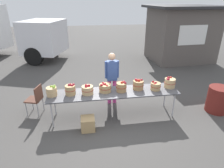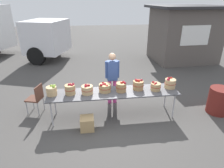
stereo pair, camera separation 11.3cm
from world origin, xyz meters
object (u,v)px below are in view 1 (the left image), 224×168
(apple_basket_red_6, at_px, (170,83))
(apple_basket_green_0, at_px, (52,91))
(folding_chair, at_px, (36,98))
(produce_crate, at_px, (88,124))
(apple_basket_red_3, at_px, (122,87))
(apple_basket_red_4, at_px, (138,85))
(apple_basket_red_1, at_px, (87,90))
(apple_basket_red_5, at_px, (155,86))
(apple_basket_red_0, at_px, (70,90))
(vendor_adult, at_px, (112,75))
(market_table, at_px, (114,93))
(trash_barrel, at_px, (218,99))
(apple_basket_red_2, at_px, (105,88))

(apple_basket_red_6, bearing_deg, apple_basket_green_0, -179.38)
(folding_chair, xyz_separation_m, produce_crate, (1.41, -0.99, -0.34))
(apple_basket_green_0, bearing_deg, apple_basket_red_3, -0.42)
(folding_chair, bearing_deg, apple_basket_red_4, 98.49)
(apple_basket_red_1, distance_m, folding_chair, 1.57)
(apple_basket_red_5, bearing_deg, produce_crate, -165.35)
(apple_basket_red_0, bearing_deg, apple_basket_red_6, 0.81)
(vendor_adult, relative_size, produce_crate, 4.71)
(apple_basket_red_1, xyz_separation_m, apple_basket_red_5, (1.86, -0.03, -0.01))
(apple_basket_red_0, distance_m, produce_crate, 0.99)
(apple_basket_red_4, distance_m, vendor_adult, 0.93)
(market_table, height_order, apple_basket_green_0, apple_basket_green_0)
(apple_basket_red_5, height_order, produce_crate, apple_basket_red_5)
(apple_basket_red_3, height_order, apple_basket_red_5, apple_basket_red_3)
(trash_barrel, bearing_deg, apple_basket_red_4, 173.12)
(apple_basket_red_0, height_order, produce_crate, apple_basket_red_0)
(apple_basket_red_2, relative_size, vendor_adult, 0.21)
(market_table, relative_size, apple_basket_red_4, 11.42)
(market_table, bearing_deg, apple_basket_red_5, -1.99)
(market_table, bearing_deg, apple_basket_red_1, -178.87)
(market_table, bearing_deg, apple_basket_red_6, 2.08)
(apple_basket_red_3, relative_size, folding_chair, 0.34)
(apple_basket_red_5, distance_m, trash_barrel, 1.94)
(apple_basket_green_0, height_order, apple_basket_red_6, apple_basket_red_6)
(apple_basket_red_3, bearing_deg, apple_basket_red_0, 179.60)
(apple_basket_red_0, height_order, apple_basket_red_6, apple_basket_red_6)
(market_table, bearing_deg, apple_basket_red_4, 5.79)
(apple_basket_red_0, height_order, folding_chair, apple_basket_red_0)
(apple_basket_green_0, bearing_deg, trash_barrel, -2.89)
(apple_basket_red_4, relative_size, produce_crate, 0.89)
(produce_crate, bearing_deg, apple_basket_red_5, 14.65)
(apple_basket_red_3, relative_size, apple_basket_red_4, 0.95)
(apple_basket_red_0, distance_m, apple_basket_red_4, 1.84)
(apple_basket_green_0, height_order, apple_basket_red_2, apple_basket_green_0)
(apple_basket_red_1, height_order, apple_basket_red_2, apple_basket_red_1)
(trash_barrel, bearing_deg, apple_basket_red_6, 169.28)
(apple_basket_red_2, height_order, produce_crate, apple_basket_red_2)
(market_table, distance_m, apple_basket_red_0, 1.15)
(apple_basket_red_2, xyz_separation_m, vendor_adult, (0.29, 0.70, 0.09))
(apple_basket_red_5, relative_size, trash_barrel, 0.38)
(apple_basket_red_6, relative_size, folding_chair, 0.37)
(apple_basket_red_6, relative_size, produce_crate, 0.92)
(vendor_adult, distance_m, trash_barrel, 3.17)
(apple_basket_red_4, bearing_deg, apple_basket_red_0, -178.41)
(apple_basket_red_1, bearing_deg, apple_basket_red_4, 3.46)
(apple_basket_red_5, height_order, vendor_adult, vendor_adult)
(apple_basket_red_6, distance_m, vendor_adult, 1.69)
(apple_basket_red_1, relative_size, folding_chair, 0.37)
(apple_basket_red_6, bearing_deg, apple_basket_red_0, -179.19)
(vendor_adult, distance_m, produce_crate, 1.71)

